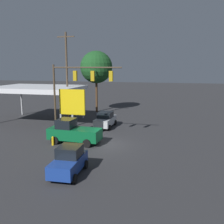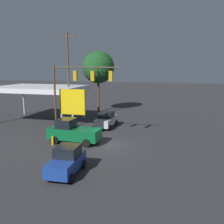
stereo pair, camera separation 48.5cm
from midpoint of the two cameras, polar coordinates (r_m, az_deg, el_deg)
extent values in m
plane|color=#2D2D30|center=(24.63, -0.69, -7.44)|extent=(200.00, 200.00, 0.00)
cylinder|color=#473828|center=(26.79, -12.34, 2.26)|extent=(0.20, 0.20, 7.73)
cylinder|color=#473828|center=(25.06, -5.31, 10.10)|extent=(7.14, 0.14, 0.14)
cube|color=#B79314|center=(25.54, -7.85, 8.21)|extent=(0.36, 0.28, 1.00)
sphere|color=#360505|center=(25.70, -7.70, 8.89)|extent=(0.22, 0.22, 0.22)
sphere|color=#392305|center=(25.71, -7.69, 8.22)|extent=(0.22, 0.22, 0.22)
sphere|color=#41FF6B|center=(25.72, -7.67, 7.56)|extent=(0.22, 0.22, 0.22)
cube|color=#B79314|center=(24.86, -3.88, 8.23)|extent=(0.36, 0.28, 1.00)
sphere|color=#360505|center=(25.02, -3.75, 8.93)|extent=(0.22, 0.22, 0.22)
sphere|color=#392305|center=(25.03, -3.74, 8.24)|extent=(0.22, 0.22, 0.22)
sphere|color=#41FF6B|center=(25.04, -3.73, 7.56)|extent=(0.22, 0.22, 0.22)
cube|color=#B79314|center=(24.30, 0.29, 8.20)|extent=(0.36, 0.28, 1.00)
sphere|color=#360505|center=(24.47, 0.41, 8.92)|extent=(0.22, 0.22, 0.22)
sphere|color=#392305|center=(24.48, 0.41, 8.22)|extent=(0.22, 0.22, 0.22)
sphere|color=#41FF6B|center=(24.49, 0.41, 7.52)|extent=(0.22, 0.22, 0.22)
cylinder|color=#473828|center=(34.35, -9.54, 7.62)|extent=(0.26, 0.26, 11.97)
cube|color=#473828|center=(34.54, -9.81, 16.58)|extent=(2.40, 0.14, 0.14)
cube|color=silver|center=(35.86, -15.95, 5.21)|extent=(11.56, 8.59, 0.60)
cube|color=red|center=(39.59, -12.69, 5.79)|extent=(11.56, 0.06, 0.36)
cylinder|color=#B7B7BC|center=(37.12, -5.93, 1.92)|extent=(0.24, 0.24, 4.27)
cylinder|color=#B7B7BC|center=(42.02, -19.20, 2.37)|extent=(0.24, 0.24, 4.27)
cylinder|color=#B7B7BC|center=(30.46, -11.01, -0.05)|extent=(0.24, 0.24, 4.27)
cylinder|color=#B7B7BC|center=(26.97, -8.45, -0.32)|extent=(0.24, 0.24, 5.18)
cube|color=yellow|center=(26.77, -8.51, 2.30)|extent=(2.86, 0.24, 2.69)
cube|color=black|center=(26.89, -8.40, 2.34)|extent=(2.00, 0.04, 0.94)
cube|color=navy|center=(18.22, -9.64, -11.56)|extent=(1.91, 3.89, 0.90)
cube|color=black|center=(18.19, -9.36, -8.80)|extent=(1.66, 1.78, 0.76)
cylinder|color=black|center=(17.04, -8.39, -14.76)|extent=(0.25, 0.63, 0.62)
cylinder|color=black|center=(17.69, -13.82, -13.98)|extent=(0.25, 0.63, 0.62)
cylinder|color=black|center=(19.17, -5.72, -11.77)|extent=(0.25, 0.63, 0.62)
cylinder|color=black|center=(19.76, -10.62, -11.23)|extent=(0.25, 0.63, 0.62)
cube|color=silver|center=(31.39, -0.89, -2.08)|extent=(1.83, 4.41, 0.90)
cube|color=black|center=(31.22, -0.90, -0.64)|extent=(1.67, 2.01, 0.70)
cylinder|color=black|center=(29.90, 0.00, -3.59)|extent=(0.22, 0.66, 0.66)
cylinder|color=black|center=(30.44, -3.33, -3.35)|extent=(0.22, 0.66, 0.66)
cylinder|color=black|center=(32.58, 1.39, -2.43)|extent=(0.22, 0.66, 0.66)
cylinder|color=black|center=(33.08, -1.70, -2.23)|extent=(0.22, 0.66, 0.66)
cube|color=#0C592D|center=(25.17, -8.01, -4.89)|extent=(5.26, 2.17, 1.10)
cube|color=black|center=(25.32, -9.90, -2.52)|extent=(1.66, 1.89, 0.90)
cylinder|color=black|center=(25.22, -12.47, -6.31)|extent=(0.81, 0.25, 0.80)
cylinder|color=black|center=(26.93, -10.30, -5.16)|extent=(0.81, 0.25, 0.80)
cylinder|color=black|center=(23.76, -5.33, -7.14)|extent=(0.81, 0.25, 0.80)
cylinder|color=black|center=(25.57, -3.55, -5.85)|extent=(0.81, 0.25, 0.80)
cylinder|color=#4C331E|center=(42.05, -2.78, 3.85)|extent=(0.36, 0.36, 5.60)
sphere|color=#19471E|center=(41.78, -2.84, 10.21)|extent=(5.30, 5.30, 5.30)
cylinder|color=gold|center=(25.05, -12.85, -6.56)|extent=(0.24, 0.24, 0.70)
sphere|color=gold|center=(24.93, -12.89, -5.63)|extent=(0.22, 0.22, 0.22)
camera|label=1|loc=(0.24, -89.46, 0.10)|focal=40.00mm
camera|label=2|loc=(0.24, 90.54, -0.10)|focal=40.00mm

